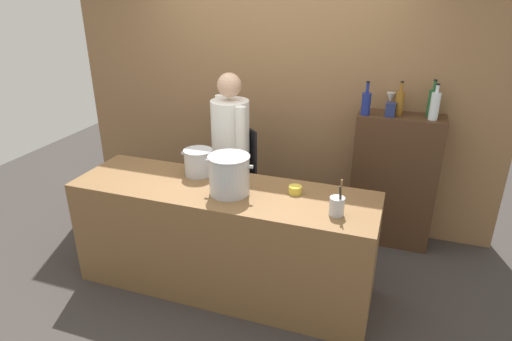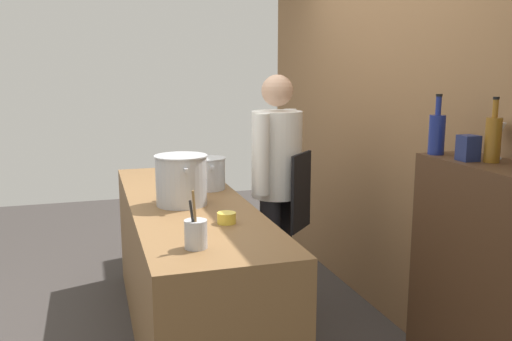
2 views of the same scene
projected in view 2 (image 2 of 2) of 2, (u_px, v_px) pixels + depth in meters
The scene contains 13 objects.
ground_plane at pixel (191, 336), 3.51m from camera, with size 8.00×8.00×0.00m, color #383330.
brick_back_panel at pixel (393, 99), 3.64m from camera, with size 4.40×0.10×3.00m, color olive.
prep_counter at pixel (189, 270), 3.43m from camera, with size 2.39×0.70×0.90m, color brown.
bar_cabinet at pixel (484, 296), 2.58m from camera, with size 0.76×0.32×1.28m, color #472D1C.
chef at pixel (277, 178), 3.70m from camera, with size 0.44×0.44×1.66m.
stockpot_large at pixel (181, 180), 3.23m from camera, with size 0.37×0.31×0.30m.
stockpot_small at pixel (208, 173), 3.65m from camera, with size 0.30×0.24×0.21m.
utensil_crock at pixel (196, 234), 2.45m from camera, with size 0.10×0.10×0.27m.
butter_jar at pixel (227, 218), 2.85m from camera, with size 0.10×0.10×0.06m, color yellow.
wine_bottle_cobalt at pixel (437, 133), 2.71m from camera, with size 0.08×0.08×0.30m.
wine_bottle_amber at pixel (493, 138), 2.48m from camera, with size 0.07×0.07×0.30m.
wine_glass_wide at pixel (497, 134), 2.58m from camera, with size 0.08×0.08×0.17m.
spice_tin_navy at pixel (468, 148), 2.53m from camera, with size 0.08×0.08×0.12m, color navy.
Camera 2 is at (3.23, -0.55, 1.70)m, focal length 38.29 mm.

